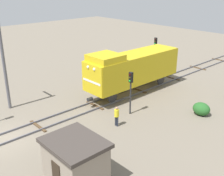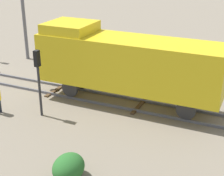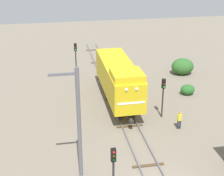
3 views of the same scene
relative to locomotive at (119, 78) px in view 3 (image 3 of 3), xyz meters
The scene contains 8 objects.
locomotive is the anchor object (origin of this frame).
traffic_signal_near 14.33m from the locomotive, 102.90° to the right, with size 0.32×0.34×3.80m.
traffic_signal_mid 5.09m from the locomotive, 48.09° to the right, with size 0.32×0.34×3.88m.
traffic_signal_far 8.83m from the locomotive, 114.08° to the left, with size 0.32×0.34×4.27m.
worker_by_signal 7.69m from the locomotive, 55.83° to the right, with size 0.38×0.38×1.70m.
catenary_mast 12.35m from the locomotive, 114.39° to the right, with size 1.94×0.28×8.16m.
bush_near 8.12m from the locomotive, ahead, with size 1.55×1.27×1.13m, color #265E26.
bush_far 11.76m from the locomotive, 35.17° to the left, with size 2.79×2.28×2.03m, color #2C5E26.
Camera 3 is at (-6.51, -17.26, 15.35)m, focal length 55.00 mm.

